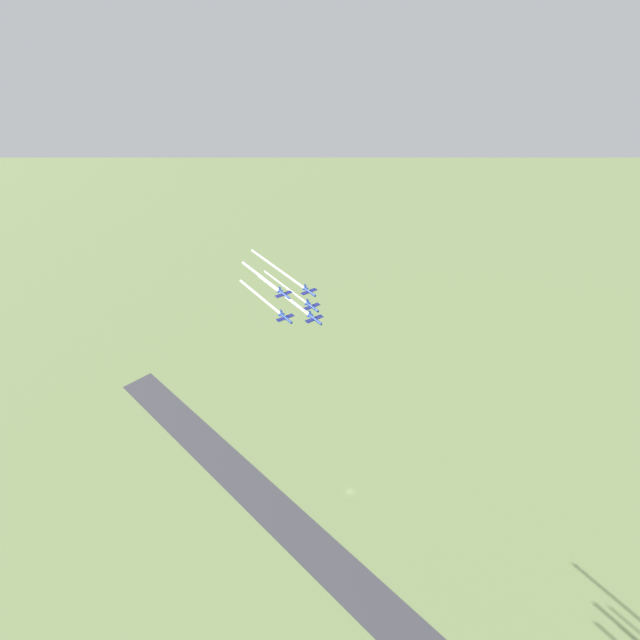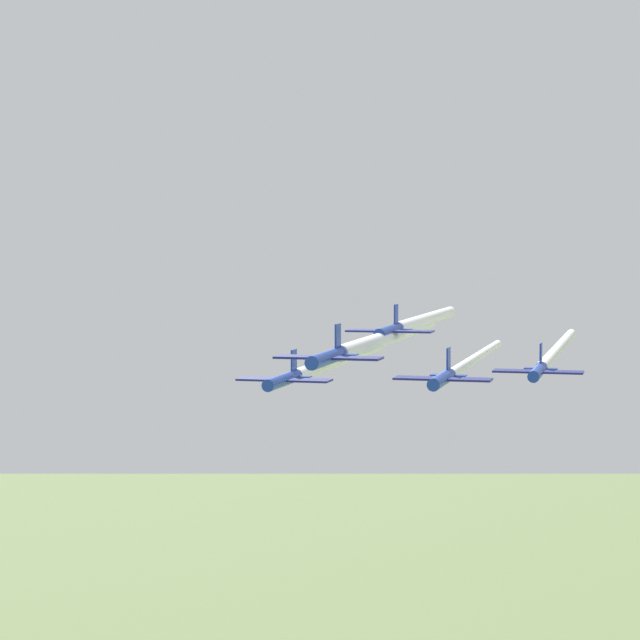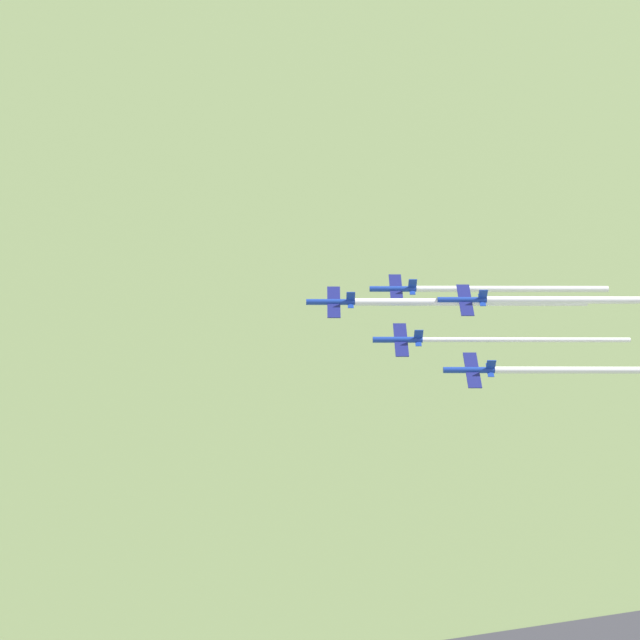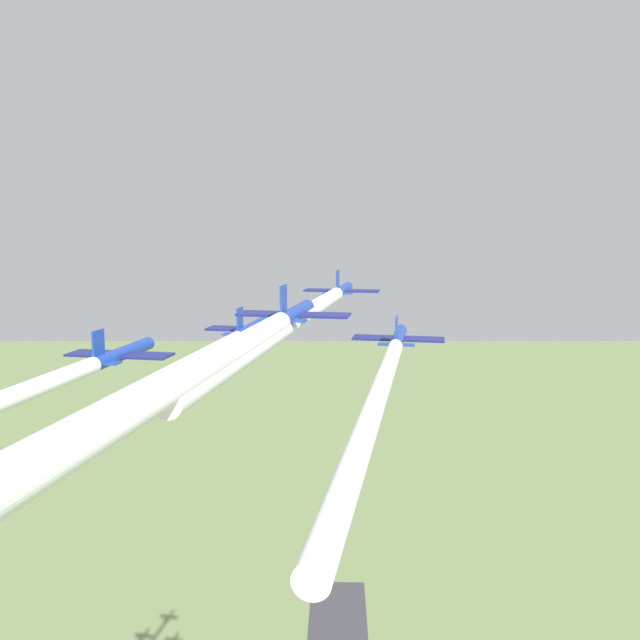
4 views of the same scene
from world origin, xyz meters
The scene contains 12 objects.
ground_plane centered at (0.00, 0.00, 0.00)m, with size 3000.00×3000.00×0.00m, color #6B7F4C.
runway_strip centered at (36.31, 31.84, 0.10)m, with size 209.28×420.84×0.20m.
jet_0 centered at (36.40, 31.49, 171.48)m, with size 8.64×8.90×2.99m.
jet_1 centered at (32.80, 18.09, 168.81)m, with size 8.64×8.90×2.99m.
jet_2 centered at (46.37, 21.82, 168.36)m, with size 8.64×8.90×2.99m.
jet_3 centered at (29.19, 4.68, 168.47)m, with size 8.64×8.90×2.99m.
jet_4 centered at (42.76, 8.42, 172.02)m, with size 8.64×8.90×2.99m.
smoke_trail_0 centered at (43.12, 7.12, 171.44)m, with size 12.57×41.21×1.37m.
smoke_trail_1 centered at (38.81, -3.77, 168.77)m, with size 10.71×36.05×0.87m.
smoke_trail_2 centered at (52.31, 0.26, 168.32)m, with size 10.87×35.56×1.20m.
smoke_trail_3 centered at (36.97, -23.58, 168.43)m, with size 14.57×48.95×1.22m.
smoke_trail_4 centered at (48.41, -12.11, 171.98)m, with size 10.42×33.51×1.33m.
Camera 1 is at (96.24, 195.99, 289.10)m, focal length 28.00 mm.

